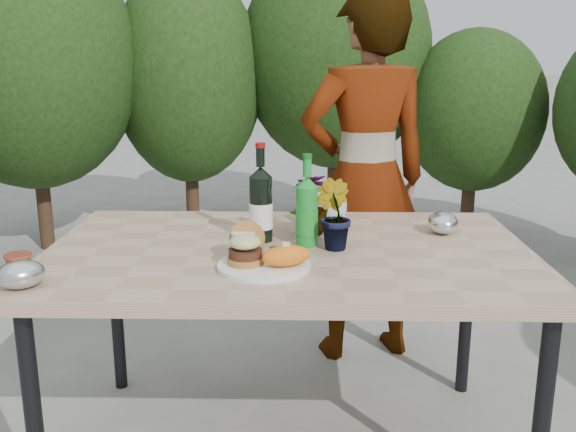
{
  "coord_description": "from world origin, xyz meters",
  "views": [
    {
      "loc": [
        0.04,
        -2.03,
        1.38
      ],
      "look_at": [
        0.0,
        -0.08,
        0.88
      ],
      "focal_mm": 40.0,
      "sensor_mm": 36.0,
      "label": 1
    }
  ],
  "objects_px": {
    "patio_table": "(288,264)",
    "dinner_plate": "(264,266)",
    "wine_bottle": "(261,205)",
    "person": "(365,179)"
  },
  "relations": [
    {
      "from": "patio_table",
      "to": "person",
      "type": "xyz_separation_m",
      "value": [
        0.33,
        0.78,
        0.14
      ]
    },
    {
      "from": "patio_table",
      "to": "wine_bottle",
      "type": "relative_size",
      "value": 4.74
    },
    {
      "from": "patio_table",
      "to": "dinner_plate",
      "type": "relative_size",
      "value": 5.71
    },
    {
      "from": "dinner_plate",
      "to": "wine_bottle",
      "type": "relative_size",
      "value": 0.83
    },
    {
      "from": "dinner_plate",
      "to": "wine_bottle",
      "type": "xyz_separation_m",
      "value": [
        -0.03,
        0.3,
        0.12
      ]
    },
    {
      "from": "patio_table",
      "to": "wine_bottle",
      "type": "xyz_separation_m",
      "value": [
        -0.1,
        0.09,
        0.18
      ]
    },
    {
      "from": "dinner_plate",
      "to": "wine_bottle",
      "type": "distance_m",
      "value": 0.32
    },
    {
      "from": "patio_table",
      "to": "dinner_plate",
      "type": "height_order",
      "value": "dinner_plate"
    },
    {
      "from": "person",
      "to": "dinner_plate",
      "type": "bearing_deg",
      "value": 52.52
    },
    {
      "from": "patio_table",
      "to": "person",
      "type": "relative_size",
      "value": 0.96
    }
  ]
}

